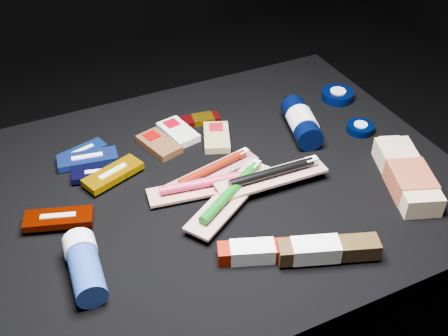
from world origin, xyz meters
name	(u,v)px	position (x,y,z in m)	size (l,w,h in m)	color
ground	(220,302)	(0.00, 0.00, 0.00)	(3.00, 3.00, 0.00)	black
cloth_table	(220,247)	(0.00, 0.00, 0.20)	(0.98, 0.78, 0.40)	black
luna_bar_0	(83,152)	(-0.23, 0.21, 0.41)	(0.11, 0.06, 0.01)	navy
luna_bar_1	(88,159)	(-0.23, 0.18, 0.41)	(0.13, 0.07, 0.02)	navy
luna_bar_2	(100,173)	(-0.22, 0.11, 0.41)	(0.12, 0.07, 0.01)	black
luna_bar_3	(113,174)	(-0.20, 0.10, 0.41)	(0.13, 0.09, 0.02)	#D18F00
luna_bar_4	(59,219)	(-0.33, 0.01, 0.42)	(0.13, 0.08, 0.02)	#690F00
clif_bar_0	(158,143)	(-0.07, 0.17, 0.41)	(0.08, 0.11, 0.02)	#52301A
clif_bar_1	(177,131)	(-0.02, 0.19, 0.41)	(0.07, 0.11, 0.02)	silver
clif_bar_2	(217,136)	(0.06, 0.14, 0.41)	(0.09, 0.12, 0.02)	#9C8958
power_bar	(198,120)	(0.05, 0.22, 0.41)	(0.12, 0.05, 0.01)	#6B070A
lotion_bottle	(301,122)	(0.24, 0.07, 0.43)	(0.10, 0.19, 0.06)	black
cream_tin_upper	(338,95)	(0.40, 0.16, 0.41)	(0.08, 0.08, 0.02)	black
cream_tin_lower	(360,128)	(0.37, 0.02, 0.41)	(0.06, 0.06, 0.02)	black
bodywash_bottle	(407,176)	(0.34, -0.18, 0.42)	(0.14, 0.23, 0.05)	tan
deodorant_stick	(85,266)	(-0.32, -0.14, 0.43)	(0.07, 0.14, 0.06)	navy
toothbrush_pack_0	(214,170)	(0.00, 0.03, 0.41)	(0.22, 0.09, 0.02)	#A8A29E
toothbrush_pack_1	(206,185)	(-0.04, -0.02, 0.42)	(0.24, 0.09, 0.03)	silver
toothbrush_pack_2	(231,194)	(-0.01, -0.07, 0.42)	(0.24, 0.18, 0.03)	silver
toothbrush_pack_3	(273,175)	(0.09, -0.06, 0.43)	(0.24, 0.06, 0.03)	beige
toothpaste_carton_red	(260,252)	(-0.03, -0.23, 0.42)	(0.17, 0.09, 0.03)	#7A0E00
toothpaste_carton_green	(324,250)	(0.07, -0.27, 0.42)	(0.18, 0.10, 0.03)	#36240F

